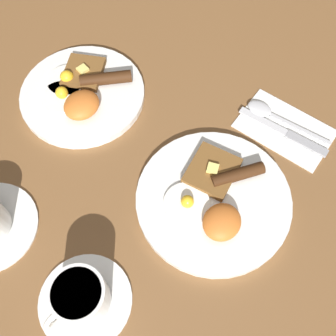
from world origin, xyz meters
name	(u,v)px	position (x,y,z in m)	size (l,w,h in m)	color
ground_plane	(213,201)	(0.00, 0.00, 0.00)	(3.00, 3.00, 0.00)	brown
breakfast_plate_near	(214,199)	(0.00, 0.00, 0.01)	(0.28, 0.28, 0.05)	white
breakfast_plate_far	(82,93)	(0.03, 0.35, 0.01)	(0.26, 0.26, 0.05)	white
teacup_near	(81,298)	(-0.27, 0.07, 0.03)	(0.15, 0.15, 0.08)	white
napkin	(285,128)	(0.22, -0.03, 0.00)	(0.12, 0.18, 0.01)	white
knife	(288,134)	(0.20, -0.04, 0.01)	(0.03, 0.19, 0.01)	silver
spoon	(268,113)	(0.22, 0.02, 0.01)	(0.04, 0.18, 0.01)	silver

